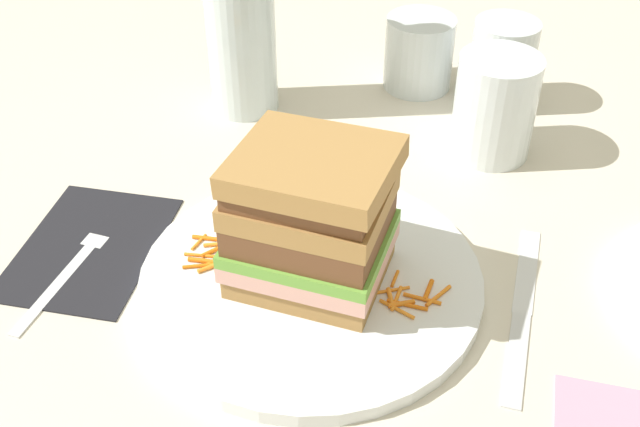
{
  "coord_description": "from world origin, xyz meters",
  "views": [
    {
      "loc": [
        0.11,
        -0.46,
        0.45
      ],
      "look_at": [
        -0.01,
        0.01,
        0.05
      ],
      "focal_mm": 43.32,
      "sensor_mm": 36.0,
      "label": 1
    }
  ],
  "objects": [
    {
      "name": "ground_plane",
      "position": [
        0.0,
        0.0,
        0.0
      ],
      "size": [
        3.0,
        3.0,
        0.0
      ],
      "primitive_type": "plane",
      "color": "beige"
    },
    {
      "name": "main_plate",
      "position": [
        -0.01,
        -0.02,
        0.01
      ],
      "size": [
        0.28,
        0.28,
        0.01
      ],
      "primitive_type": "cylinder",
      "color": "white",
      "rests_on": "ground_plane"
    },
    {
      "name": "sandwich",
      "position": [
        -0.01,
        -0.02,
        0.07
      ],
      "size": [
        0.13,
        0.11,
        0.12
      ],
      "color": "#A87A42",
      "rests_on": "main_plate"
    },
    {
      "name": "carrot_shred_0",
      "position": [
        -0.11,
        -0.02,
        0.01
      ],
      "size": [
        0.03,
        0.01,
        0.0
      ],
      "primitive_type": "cylinder",
      "rotation": [
        0.0,
        1.57,
        0.12
      ],
      "color": "orange",
      "rests_on": "main_plate"
    },
    {
      "name": "carrot_shred_1",
      "position": [
        -0.09,
        -0.03,
        0.01
      ],
      "size": [
        0.02,
        0.02,
        0.0
      ],
      "primitive_type": "cylinder",
      "rotation": [
        0.0,
        1.57,
        3.9
      ],
      "color": "orange",
      "rests_on": "main_plate"
    },
    {
      "name": "carrot_shred_2",
      "position": [
        -0.11,
        -0.03,
        0.01
      ],
      "size": [
        0.02,
        0.01,
        0.0
      ],
      "primitive_type": "cylinder",
      "rotation": [
        0.0,
        1.57,
        3.53
      ],
      "color": "orange",
      "rests_on": "main_plate"
    },
    {
      "name": "carrot_shred_3",
      "position": [
        -0.1,
        -0.01,
        0.01
      ],
      "size": [
        0.02,
        0.02,
        0.0
      ],
      "primitive_type": "cylinder",
      "rotation": [
        0.0,
        1.57,
        4.04
      ],
      "color": "orange",
      "rests_on": "main_plate"
    },
    {
      "name": "carrot_shred_4",
      "position": [
        -0.12,
        -0.01,
        0.01
      ],
      "size": [
        0.01,
        0.02,
        0.0
      ],
      "primitive_type": "cylinder",
      "rotation": [
        0.0,
        1.57,
        1.35
      ],
      "color": "orange",
      "rests_on": "main_plate"
    },
    {
      "name": "carrot_shred_5",
      "position": [
        -0.1,
        -0.01,
        0.01
      ],
      "size": [
        0.02,
        0.01,
        0.0
      ],
      "primitive_type": "cylinder",
      "rotation": [
        0.0,
        1.57,
        0.38
      ],
      "color": "orange",
      "rests_on": "main_plate"
    },
    {
      "name": "carrot_shred_6",
      "position": [
        -0.11,
        0.0,
        0.01
      ],
      "size": [
        0.02,
        0.01,
        0.0
      ],
      "primitive_type": "cylinder",
      "rotation": [
        0.0,
        1.57,
        0.09
      ],
      "color": "orange",
      "rests_on": "main_plate"
    },
    {
      "name": "carrot_shred_7",
      "position": [
        -0.1,
        -0.03,
        0.01
      ],
      "size": [
        0.02,
        0.01,
        0.0
      ],
      "primitive_type": "cylinder",
      "rotation": [
        0.0,
        1.57,
        0.08
      ],
      "color": "orange",
      "rests_on": "main_plate"
    },
    {
      "name": "carrot_shred_8",
      "position": [
        -0.1,
        -0.03,
        0.01
      ],
      "size": [
        0.02,
        0.01,
        0.0
      ],
      "primitive_type": "cylinder",
      "rotation": [
        0.0,
        1.57,
        6.07
      ],
      "color": "orange",
      "rests_on": "main_plate"
    },
    {
      "name": "carrot_shred_9",
      "position": [
        0.07,
        -0.04,
        0.01
      ],
      "size": [
        0.03,
        0.01,
        0.0
      ],
      "primitive_type": "cylinder",
      "rotation": [
        0.0,
        1.57,
        6.22
      ],
      "color": "orange",
      "rests_on": "main_plate"
    },
    {
      "name": "carrot_shred_10",
      "position": [
        0.08,
        -0.02,
        0.01
      ],
      "size": [
        0.01,
        0.02,
        0.0
      ],
      "primitive_type": "cylinder",
      "rotation": [
        0.0,
        1.57,
        1.45
      ],
      "color": "orange",
      "rests_on": "main_plate"
    },
    {
      "name": "carrot_shred_11",
      "position": [
        0.05,
        -0.02,
        0.01
      ],
      "size": [
        0.03,
        0.02,
        0.0
      ],
      "primitive_type": "cylinder",
      "rotation": [
        0.0,
        1.57,
        3.62
      ],
      "color": "orange",
      "rests_on": "main_plate"
    },
    {
      "name": "carrot_shred_12",
      "position": [
        0.05,
        -0.01,
        0.01
      ],
      "size": [
        0.0,
        0.02,
        0.0
      ],
      "primitive_type": "cylinder",
      "rotation": [
        0.0,
        1.57,
        4.62
      ],
      "color": "orange",
      "rests_on": "main_plate"
    },
    {
      "name": "carrot_shred_13",
      "position": [
        0.06,
        -0.04,
        0.01
      ],
      "size": [
        0.02,
        0.01,
        0.0
      ],
      "primitive_type": "cylinder",
      "rotation": [
        0.0,
        1.57,
        0.48
      ],
      "color": "orange",
      "rests_on": "main_plate"
    },
    {
      "name": "carrot_shred_14",
      "position": [
        0.06,
        -0.03,
        0.01
      ],
      "size": [
        0.01,
        0.03,
        0.0
      ],
      "primitive_type": "cylinder",
      "rotation": [
        0.0,
        1.57,
        4.61
      ],
      "color": "orange",
      "rests_on": "main_plate"
    },
    {
      "name": "carrot_shred_15",
      "position": [
        0.06,
        -0.04,
        0.01
      ],
      "size": [
        0.03,
        0.01,
        0.0
      ],
      "primitive_type": "cylinder",
      "rotation": [
        0.0,
        1.57,
        2.74
      ],
      "color": "orange",
      "rests_on": "main_plate"
    },
    {
      "name": "carrot_shred_16",
      "position": [
        0.08,
        -0.03,
        0.01
      ],
      "size": [
        0.03,
        0.01,
        0.0
      ],
      "primitive_type": "cylinder",
      "rotation": [
        0.0,
        1.57,
        6.17
      ],
      "color": "orange",
      "rests_on": "main_plate"
    },
    {
      "name": "carrot_shred_17",
      "position": [
        0.05,
        -0.03,
        0.01
      ],
      "size": [
        0.01,
        0.02,
        0.0
      ],
      "primitive_type": "cylinder",
      "rotation": [
        0.0,
        1.57,
        1.92
      ],
      "color": "orange",
      "rests_on": "main_plate"
    },
    {
      "name": "carrot_shred_18",
      "position": [
        0.09,
        -0.02,
        0.01
      ],
      "size": [
        0.02,
        0.03,
        0.0
      ],
      "primitive_type": "cylinder",
      "rotation": [
        0.0,
        1.57,
        1.04
      ],
      "color": "orange",
      "rests_on": "main_plate"
    },
    {
      "name": "napkin_dark",
      "position": [
        -0.21,
        -0.02,
        0.0
      ],
      "size": [
        0.12,
        0.16,
        0.0
      ],
      "primitive_type": "cube",
      "rotation": [
        0.0,
        0.0,
        0.05
      ],
      "color": "black",
      "rests_on": "ground_plane"
    },
    {
      "name": "fork",
      "position": [
        -0.21,
        -0.04,
        0.0
      ],
      "size": [
        0.03,
        0.17,
        0.0
      ],
      "color": "silver",
      "rests_on": "napkin_dark"
    },
    {
      "name": "knife",
      "position": [
        0.16,
        -0.01,
        0.0
      ],
      "size": [
        0.02,
        0.2,
        0.0
      ],
      "color": "silver",
      "rests_on": "ground_plane"
    },
    {
      "name": "juice_glass",
      "position": [
        0.11,
        0.22,
        0.05
      ],
      "size": [
        0.08,
        0.08,
        0.1
      ],
      "color": "white",
      "rests_on": "ground_plane"
    },
    {
      "name": "empty_tumbler_0",
      "position": [
        0.02,
        0.33,
        0.04
      ],
      "size": [
        0.08,
        0.08,
        0.08
      ],
      "primitive_type": "cylinder",
      "color": "silver",
      "rests_on": "ground_plane"
    },
    {
      "name": "empty_tumbler_1",
      "position": [
        0.11,
        0.32,
        0.05
      ],
      "size": [
        0.07,
        0.07,
        0.09
      ],
      "primitive_type": "cylinder",
      "color": "silver",
      "rests_on": "ground_plane"
    },
    {
      "name": "napkin_pink",
      "position": [
        0.22,
        -0.1,
        0.0
      ],
      "size": [
        0.07,
        0.07,
        0.0
      ],
      "primitive_type": "cube",
      "rotation": [
        0.0,
        0.0,
        0.0
      ],
      "color": "pink",
      "rests_on": "ground_plane"
    }
  ]
}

